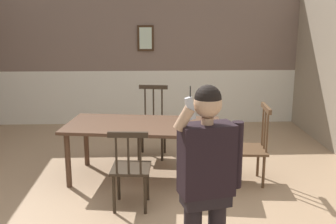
{
  "coord_description": "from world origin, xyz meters",
  "views": [
    {
      "loc": [
        0.09,
        -4.18,
        2.1
      ],
      "look_at": [
        0.24,
        -0.66,
        1.26
      ],
      "focal_mm": 43.59,
      "sensor_mm": 36.0,
      "label": 1
    }
  ],
  "objects_px": {
    "chair_by_doorway": "(152,124)",
    "dining_table": "(143,130)",
    "chair_at_table_head": "(250,147)",
    "chair_near_window": "(131,169)",
    "person_figure": "(207,176)"
  },
  "relations": [
    {
      "from": "chair_by_doorway",
      "to": "dining_table",
      "type": "bearing_deg",
      "value": 90.17
    },
    {
      "from": "dining_table",
      "to": "chair_near_window",
      "type": "height_order",
      "value": "chair_near_window"
    },
    {
      "from": "chair_by_doorway",
      "to": "chair_at_table_head",
      "type": "height_order",
      "value": "chair_by_doorway"
    },
    {
      "from": "dining_table",
      "to": "chair_near_window",
      "type": "xyz_separation_m",
      "value": [
        -0.12,
        -0.86,
        -0.2
      ]
    },
    {
      "from": "person_figure",
      "to": "dining_table",
      "type": "bearing_deg",
      "value": -89.94
    },
    {
      "from": "chair_near_window",
      "to": "person_figure",
      "type": "relative_size",
      "value": 0.57
    },
    {
      "from": "dining_table",
      "to": "chair_at_table_head",
      "type": "relative_size",
      "value": 2.06
    },
    {
      "from": "chair_by_doorway",
      "to": "chair_near_window",
      "type": "bearing_deg",
      "value": 90.25
    },
    {
      "from": "chair_near_window",
      "to": "chair_by_doorway",
      "type": "relative_size",
      "value": 0.87
    },
    {
      "from": "chair_by_doorway",
      "to": "chair_at_table_head",
      "type": "xyz_separation_m",
      "value": [
        1.23,
        -1.06,
        -0.03
      ]
    },
    {
      "from": "dining_table",
      "to": "chair_by_doorway",
      "type": "bearing_deg",
      "value": 81.83
    },
    {
      "from": "dining_table",
      "to": "chair_at_table_head",
      "type": "height_order",
      "value": "chair_at_table_head"
    },
    {
      "from": "chair_at_table_head",
      "to": "person_figure",
      "type": "height_order",
      "value": "person_figure"
    },
    {
      "from": "chair_by_doorway",
      "to": "person_figure",
      "type": "bearing_deg",
      "value": 105.79
    },
    {
      "from": "chair_near_window",
      "to": "chair_by_doorway",
      "type": "distance_m",
      "value": 1.75
    }
  ]
}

